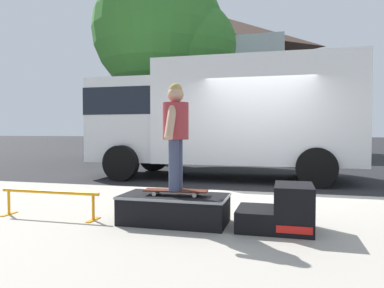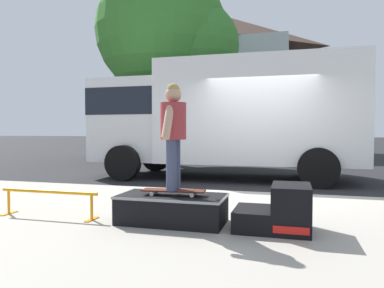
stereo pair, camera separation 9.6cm
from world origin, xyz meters
TOP-DOWN VIEW (x-y plane):
  - ground_plane at (0.00, 0.00)m, footprint 140.00×140.00m
  - sidewalk_slab at (0.00, -3.00)m, footprint 50.00×5.00m
  - skate_box at (-0.75, -3.10)m, footprint 1.32×0.67m
  - kicker_ramp at (0.55, -3.10)m, footprint 0.85×0.65m
  - grind_rail at (-2.43, -3.23)m, footprint 1.44×0.28m
  - skateboard at (-0.72, -3.13)m, footprint 0.79×0.25m
  - skater_kid at (-0.72, -3.13)m, footprint 0.32×0.67m
  - box_truck at (-1.12, 2.20)m, footprint 6.91×2.63m
  - street_tree_main at (-3.76, 5.53)m, footprint 5.33×4.84m
  - house_behind at (-4.01, 14.26)m, footprint 9.54×8.23m

SIDE VIEW (x-z plane):
  - ground_plane at x=0.00m, z-range 0.00..0.00m
  - sidewalk_slab at x=0.00m, z-range 0.00..0.12m
  - skate_box at x=-0.75m, z-range 0.13..0.48m
  - kicker_ramp at x=0.55m, z-range 0.07..0.61m
  - grind_rail at x=-2.43m, z-range 0.21..0.57m
  - skateboard at x=-0.72m, z-range 0.49..0.56m
  - skater_kid at x=-0.72m, z-range 0.65..1.96m
  - box_truck at x=-1.12m, z-range 0.18..3.23m
  - house_behind at x=-4.01m, z-range 0.04..8.44m
  - street_tree_main at x=-3.76m, z-range 1.12..8.51m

